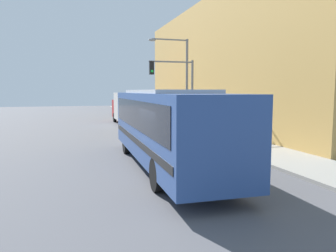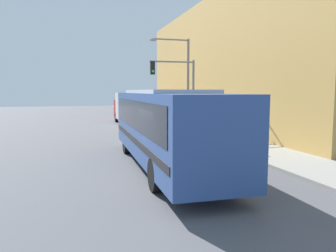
# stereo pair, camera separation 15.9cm
# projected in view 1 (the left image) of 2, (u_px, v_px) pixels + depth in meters

# --- Properties ---
(ground_plane) EXTENTS (120.00, 120.00, 0.00)m
(ground_plane) POSITION_uv_depth(u_px,v_px,m) (172.00, 183.00, 11.13)
(ground_plane) COLOR #515156
(sidewalk) EXTENTS (3.10, 70.00, 0.14)m
(sidewalk) POSITION_uv_depth(u_px,v_px,m) (169.00, 122.00, 31.90)
(sidewalk) COLOR gray
(sidewalk) RESTS_ON ground_plane
(building_facade) EXTENTS (6.00, 30.20, 10.65)m
(building_facade) POSITION_uv_depth(u_px,v_px,m) (231.00, 66.00, 28.95)
(building_facade) COLOR tan
(building_facade) RESTS_ON ground_plane
(city_bus) EXTENTS (2.81, 11.13, 3.15)m
(city_bus) POSITION_uv_depth(u_px,v_px,m) (166.00, 123.00, 13.21)
(city_bus) COLOR #2D4C8C
(city_bus) RESTS_ON ground_plane
(delivery_truck) EXTENTS (2.30, 6.67, 2.94)m
(delivery_truck) POSITION_uv_depth(u_px,v_px,m) (128.00, 107.00, 30.80)
(delivery_truck) COLOR silver
(delivery_truck) RESTS_ON ground_plane
(fire_hydrant) EXTENTS (0.20, 0.27, 0.66)m
(fire_hydrant) POSITION_uv_depth(u_px,v_px,m) (254.00, 147.00, 15.57)
(fire_hydrant) COLOR gold
(fire_hydrant) RESTS_ON sidewalk
(traffic_light_pole) EXTENTS (3.28, 0.35, 5.14)m
(traffic_light_pole) POSITION_uv_depth(u_px,v_px,m) (177.00, 83.00, 23.06)
(traffic_light_pole) COLOR slate
(traffic_light_pole) RESTS_ON sidewalk
(parking_meter) EXTENTS (0.14, 0.14, 1.25)m
(parking_meter) POSITION_uv_depth(u_px,v_px,m) (206.00, 124.00, 20.89)
(parking_meter) COLOR slate
(parking_meter) RESTS_ON sidewalk
(street_lamp) EXTENTS (3.07, 0.28, 6.82)m
(street_lamp) POSITION_uv_depth(u_px,v_px,m) (181.00, 75.00, 24.55)
(street_lamp) COLOR slate
(street_lamp) RESTS_ON sidewalk
(pedestrian_near_corner) EXTENTS (0.34, 0.34, 1.58)m
(pedestrian_near_corner) POSITION_uv_depth(u_px,v_px,m) (205.00, 120.00, 24.84)
(pedestrian_near_corner) COLOR #47382D
(pedestrian_near_corner) RESTS_ON sidewalk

